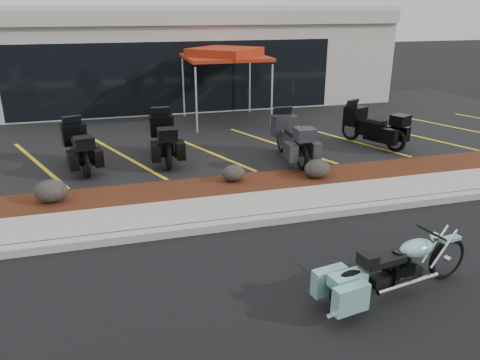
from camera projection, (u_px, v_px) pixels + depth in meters
name	position (u px, v px, depth m)	size (l,w,h in m)	color
ground	(269.00, 247.00, 8.23)	(90.00, 90.00, 0.00)	black
curb	(254.00, 222.00, 9.02)	(24.00, 0.25, 0.15)	gray
sidewalk	(244.00, 207.00, 9.65)	(24.00, 1.20, 0.15)	gray
mulch_bed	(229.00, 187.00, 10.73)	(24.00, 1.20, 0.16)	#34180B
upper_lot	(189.00, 131.00, 15.60)	(26.00, 9.60, 0.15)	black
dealership_building	(163.00, 54.00, 20.59)	(18.00, 8.16, 4.00)	gray
boulder_left	(51.00, 191.00, 9.64)	(0.67, 0.56, 0.47)	black
boulder_mid	(234.00, 173.00, 10.81)	(0.54, 0.45, 0.38)	black
boulder_right	(317.00, 169.00, 11.03)	(0.62, 0.52, 0.44)	black
hero_cruiser	(448.00, 252.00, 7.10)	(2.62, 0.66, 0.92)	#74B4AA
touring_black_front	(74.00, 138.00, 12.15)	(2.07, 0.79, 1.21)	black
touring_black_mid	(161.00, 130.00, 12.86)	(2.21, 0.84, 1.28)	black
touring_grey	(282.00, 130.00, 12.85)	(2.22, 0.85, 1.29)	#29292E
touring_black_rear	(351.00, 120.00, 14.04)	(2.15, 0.82, 1.25)	black
traffic_cone	(167.00, 122.00, 15.43)	(0.29, 0.29, 0.47)	#CD6406
popup_canopy	(225.00, 55.00, 15.79)	(3.58, 3.58, 2.52)	silver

